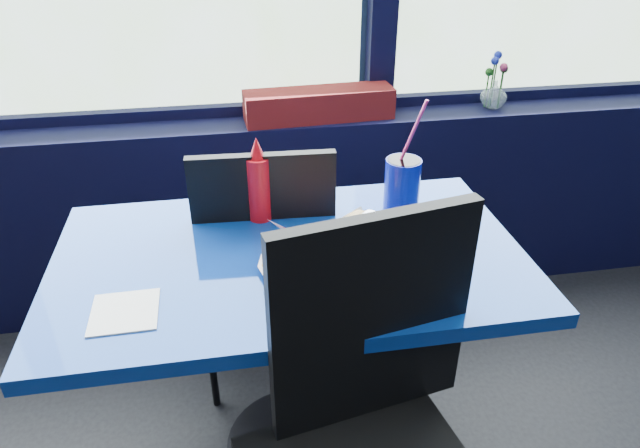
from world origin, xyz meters
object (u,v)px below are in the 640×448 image
(near_table, at_px, (292,309))
(planter_box, at_px, (319,104))
(soda_cup, at_px, (402,185))
(chair_near_back, at_px, (263,255))
(food_basket, at_px, (328,252))
(ketchup_bottle, at_px, (259,184))
(flower_vase, at_px, (494,91))
(chair_near_front, at_px, (372,433))

(near_table, height_order, planter_box, planter_box)
(near_table, distance_m, soda_cup, 0.47)
(near_table, relative_size, chair_near_back, 1.27)
(chair_near_back, distance_m, food_basket, 0.48)
(planter_box, relative_size, ketchup_bottle, 2.30)
(soda_cup, bearing_deg, chair_near_back, 159.65)
(flower_vase, distance_m, food_basket, 1.25)
(planter_box, bearing_deg, soda_cup, -82.52)
(chair_near_front, height_order, ketchup_bottle, chair_near_front)
(near_table, relative_size, chair_near_front, 1.16)
(chair_near_front, bearing_deg, flower_vase, 47.12)
(ketchup_bottle, bearing_deg, chair_near_back, 87.84)
(near_table, bearing_deg, flower_vase, 42.47)
(planter_box, bearing_deg, ketchup_bottle, -116.71)
(flower_vase, xyz_separation_m, ketchup_bottle, (-0.99, -0.65, -0.01))
(planter_box, xyz_separation_m, food_basket, (-0.13, -0.90, -0.07))
(chair_near_front, xyz_separation_m, ketchup_bottle, (-0.17, 0.65, 0.26))
(food_basket, height_order, ketchup_bottle, ketchup_bottle)
(planter_box, bearing_deg, chair_near_front, -98.15)
(chair_near_front, bearing_deg, chair_near_back, 90.99)
(chair_near_back, xyz_separation_m, flower_vase, (0.98, 0.53, 0.32))
(ketchup_bottle, bearing_deg, chair_near_front, -75.72)
(food_basket, xyz_separation_m, ketchup_bottle, (-0.14, 0.26, 0.07))
(chair_near_back, height_order, flower_vase, flower_vase)
(chair_near_back, bearing_deg, ketchup_bottle, 90.56)
(near_table, relative_size, food_basket, 3.41)
(near_table, height_order, chair_near_front, chair_near_front)
(planter_box, distance_m, ketchup_bottle, 0.70)
(near_table, xyz_separation_m, planter_box, (0.22, 0.83, 0.29))
(food_basket, distance_m, soda_cup, 0.35)
(food_basket, bearing_deg, chair_near_front, -105.54)
(flower_vase, xyz_separation_m, soda_cup, (-0.58, -0.68, -0.03))
(chair_near_back, distance_m, soda_cup, 0.52)
(near_table, relative_size, flower_vase, 5.47)
(planter_box, relative_size, flower_vase, 2.57)
(chair_near_back, bearing_deg, near_table, 102.46)
(chair_near_front, bearing_deg, ketchup_bottle, 93.48)
(near_table, xyz_separation_m, soda_cup, (0.34, 0.17, 0.27))
(planter_box, xyz_separation_m, ketchup_bottle, (-0.28, -0.64, 0.00))
(planter_box, distance_m, food_basket, 0.91)
(chair_near_front, height_order, food_basket, chair_near_front)
(planter_box, height_order, flower_vase, flower_vase)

